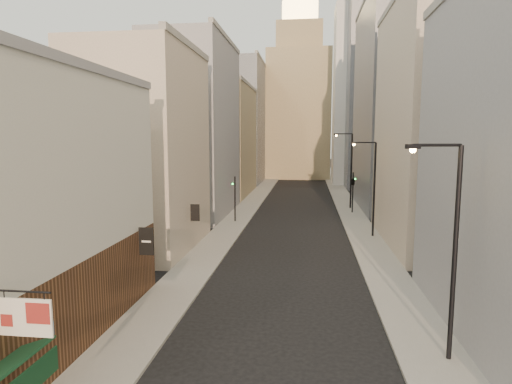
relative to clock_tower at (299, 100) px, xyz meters
name	(u,v)px	position (x,y,z in m)	size (l,w,h in m)	color
sidewalk_left	(255,199)	(-5.50, -37.00, -17.56)	(3.00, 140.00, 0.15)	gray
sidewalk_right	(344,200)	(7.50, -37.00, -17.56)	(3.00, 140.00, 0.15)	gray
near_building_left	(17,211)	(-9.99, -83.00, -11.61)	(8.30, 23.04, 12.30)	brown
left_bldg_beige	(144,151)	(-11.00, -66.00, -9.63)	(8.00, 12.00, 16.00)	#B3A18D
left_bldg_grey	(195,130)	(-11.00, -50.00, -7.63)	(8.00, 16.00, 20.00)	gray
left_bldg_tan	(225,141)	(-11.00, -32.00, -9.13)	(8.00, 18.00, 17.00)	#907E59
left_bldg_wingrid	(243,123)	(-11.00, -12.00, -5.63)	(8.00, 20.00, 24.00)	gray
right_bldg_beige	(439,127)	(13.00, -62.00, -7.63)	(8.00, 16.00, 20.00)	#B3A18D
right_bldg_wingrid	(393,107)	(13.00, -42.00, -4.63)	(8.00, 20.00, 26.00)	gray
highrise	(400,49)	(19.00, -14.00, 8.02)	(21.00, 23.00, 51.20)	gray
clock_tower	(299,100)	(0.00, 0.00, 0.00)	(14.00, 14.00, 44.90)	#907E59
white_tower	(355,88)	(11.00, -14.00, 0.97)	(8.00, 8.00, 41.50)	silver
streetlamp_near	(450,241)	(7.86, -82.23, -12.55)	(2.29, 0.74, 8.89)	black
streetlamp_mid	(372,183)	(8.03, -60.01, -12.64)	(2.29, 0.27, 8.74)	black
streetlamp_far	(349,166)	(7.50, -44.12, -12.12)	(2.37, 1.20, 9.65)	black
traffic_light_left	(235,192)	(-5.49, -54.68, -14.26)	(0.55, 0.44, 5.00)	black
traffic_light_right	(353,181)	(7.64, -47.63, -13.69)	(0.88, 0.88, 5.00)	black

